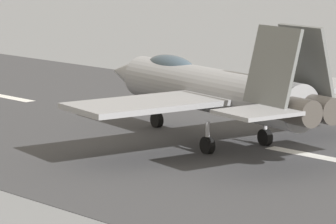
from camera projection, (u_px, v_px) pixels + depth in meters
The scene contains 4 objects.
ground_plane at pixel (327, 159), 41.49m from camera, with size 400.00×400.00×0.00m, color slate.
runway_strip at pixel (328, 159), 41.48m from camera, with size 240.00×26.00×0.02m.
fighter_jet at pixel (212, 89), 44.43m from camera, with size 16.64×15.31×5.67m.
marker_cone_mid at pixel (322, 96), 57.00m from camera, with size 0.44×0.44×0.55m, color orange.
Camera 1 is at (-24.61, 32.94, 8.92)m, focal length 105.61 mm.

